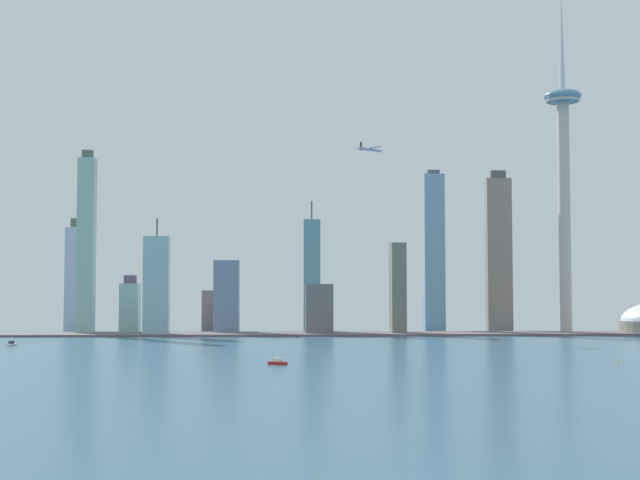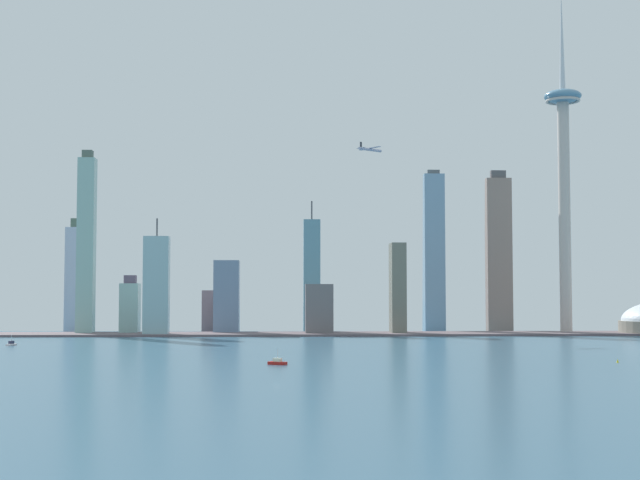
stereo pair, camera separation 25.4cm
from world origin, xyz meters
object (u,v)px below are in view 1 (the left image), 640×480
skyscraper_6 (499,253)px  airplane (370,149)px  skyscraper_3 (227,297)px  skyscraper_5 (130,307)px  boat_1 (11,344)px  observation_tower (564,158)px  skyscraper_0 (312,276)px  skyscraper_9 (156,286)px  skyscraper_7 (319,310)px  skyscraper_2 (215,311)px  skyscraper_4 (398,289)px  skyscraper_1 (78,278)px  skyscraper_8 (86,245)px  boat_0 (278,362)px  skyscraper_10 (433,252)px  channel_buoy_0 (618,361)px

skyscraper_6 → airplane: size_ratio=6.84×
skyscraper_6 → skyscraper_3: bearing=-171.9°
skyscraper_5 → airplane: 291.74m
boat_1 → airplane: size_ratio=0.52×
observation_tower → skyscraper_6: bearing=136.0°
skyscraper_0 → skyscraper_9: (-154.44, -65.93, -11.13)m
skyscraper_7 → airplane: airplane is taller
skyscraper_2 → skyscraper_7: (108.97, -71.08, 2.92)m
skyscraper_6 → skyscraper_4: bearing=-150.7°
observation_tower → skyscraper_1: bearing=170.6°
skyscraper_2 → skyscraper_8: 153.86m
skyscraper_3 → boat_0: skyscraper_3 is taller
skyscraper_2 → airplane: 248.21m
skyscraper_1 → skyscraper_3: 185.07m
airplane → skyscraper_3: bearing=119.2°
skyscraper_8 → boat_1: size_ratio=14.01×
skyscraper_3 → airplane: bearing=-25.0°
skyscraper_0 → skyscraper_2: skyscraper_0 is taller
skyscraper_6 → boat_1: skyscraper_6 is taller
skyscraper_4 → skyscraper_10: bearing=57.1°
skyscraper_1 → skyscraper_2: size_ratio=1.73×
skyscraper_7 → channel_buoy_0: 407.82m
boat_0 → skyscraper_7: bearing=115.2°
skyscraper_0 → skyscraper_10: skyscraper_10 is taller
skyscraper_7 → airplane: 167.64m
skyscraper_4 → airplane: bearing=-127.8°
channel_buoy_0 → boat_0: bearing=-177.9°
skyscraper_6 → skyscraper_10: size_ratio=1.00×
skyscraper_1 → boat_1: (9.93, -278.63, -57.71)m
observation_tower → skyscraper_5: 474.71m
skyscraper_10 → airplane: airplane is taller
skyscraper_2 → skyscraper_5: 95.81m
skyscraper_5 → boat_1: bearing=-107.0°
airplane → skyscraper_10: bearing=19.5°
airplane → skyscraper_8: bearing=133.6°
observation_tower → boat_1: bearing=-159.3°
boat_1 → skyscraper_10: bearing=131.1°
skyscraper_4 → channel_buoy_0: 389.55m
skyscraper_2 → skyscraper_9: bearing=-120.3°
skyscraper_3 → skyscraper_2: bearing=110.0°
skyscraper_1 → skyscraper_3: skyscraper_1 is taller
skyscraper_3 → skyscraper_6: bearing=8.1°
skyscraper_1 → skyscraper_5: skyscraper_1 is taller
skyscraper_4 → observation_tower: bearing=4.2°
skyscraper_1 → skyscraper_8: skyscraper_8 is taller
skyscraper_5 → skyscraper_9: bearing=-51.4°
skyscraper_3 → channel_buoy_0: size_ratio=35.44×
skyscraper_0 → skyscraper_3: size_ratio=1.85×
skyscraper_10 → boat_1: size_ratio=13.29×
skyscraper_0 → skyscraper_7: 60.64m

